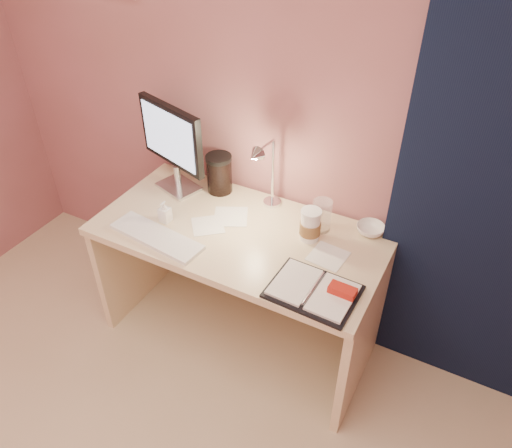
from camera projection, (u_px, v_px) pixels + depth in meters
The scene contains 14 objects.
room at pixel (480, 179), 2.02m from camera, with size 3.50×3.50×3.50m.
desk at pixel (247, 257), 2.59m from camera, with size 1.40×0.70×0.73m.
monitor at pixel (173, 141), 2.52m from camera, with size 0.44×0.22×0.48m.
keyboard at pixel (157, 237), 2.35m from camera, with size 0.48×0.14×0.02m, color white.
planner at pixel (316, 291), 2.06m from camera, with size 0.37×0.28×0.06m.
paper_a at pixel (208, 225), 2.43m from camera, with size 0.15×0.15×0.00m, color white.
paper_b at pixel (328, 256), 2.25m from camera, with size 0.16×0.16×0.00m, color white.
paper_c at pixel (231, 217), 2.49m from camera, with size 0.17×0.17×0.00m, color white.
coffee_cup at pixel (310, 226), 2.31m from camera, with size 0.10×0.10×0.16m.
clear_cup at pixel (322, 215), 2.37m from camera, with size 0.09×0.09×0.16m, color white.
bowl at pixel (370, 229), 2.38m from camera, with size 0.13×0.13×0.04m, color white.
lotion_bottle at pixel (165, 212), 2.43m from camera, with size 0.05×0.05×0.11m, color white.
dark_jar at pixel (219, 175), 2.62m from camera, with size 0.13×0.13×0.19m, color black.
desk_lamp at pixel (265, 172), 2.36m from camera, with size 0.10×0.24×0.39m.
Camera 1 is at (0.95, -0.24, 2.22)m, focal length 35.00 mm.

